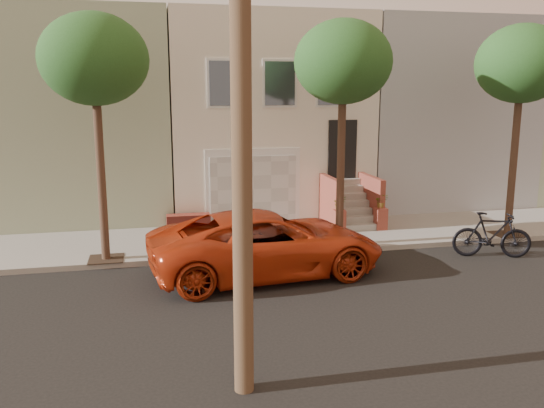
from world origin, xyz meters
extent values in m
plane|color=black|center=(0.00, 0.00, 0.00)|extent=(90.00, 90.00, 0.00)
cube|color=gray|center=(0.00, 5.35, 0.07)|extent=(40.00, 3.70, 0.15)
cube|color=beige|center=(0.00, 11.20, 3.65)|extent=(7.00, 8.00, 7.00)
cube|color=gray|center=(-6.80, 11.20, 3.65)|extent=(6.50, 8.00, 7.00)
cube|color=gray|center=(6.80, 11.20, 3.65)|extent=(6.50, 8.00, 7.00)
cube|color=silver|center=(-0.90, 7.22, 1.40)|extent=(3.20, 0.12, 2.50)
cube|color=beige|center=(-0.90, 7.16, 1.30)|extent=(2.90, 0.06, 2.20)
cube|color=gray|center=(-0.90, 5.35, 0.16)|extent=(3.20, 3.70, 0.02)
cube|color=maroon|center=(-3.10, 6.90, 0.37)|extent=(1.40, 0.45, 0.44)
cube|color=black|center=(2.20, 7.17, 2.55)|extent=(1.00, 0.06, 2.00)
cube|color=#3F4751|center=(-1.80, 7.17, 4.75)|extent=(1.00, 0.06, 1.40)
cube|color=silver|center=(-1.80, 7.19, 4.75)|extent=(1.15, 0.05, 1.55)
cube|color=#3F4751|center=(0.00, 7.17, 4.75)|extent=(1.00, 0.06, 1.40)
cube|color=silver|center=(0.00, 7.19, 4.75)|extent=(1.15, 0.05, 1.55)
cube|color=#3F4751|center=(1.80, 7.17, 4.75)|extent=(1.00, 0.06, 1.40)
cube|color=silver|center=(1.80, 7.19, 4.75)|extent=(1.15, 0.05, 1.55)
cube|color=gray|center=(2.20, 5.38, 0.25)|extent=(1.20, 0.28, 0.20)
cube|color=gray|center=(2.20, 5.66, 0.45)|extent=(1.20, 0.28, 0.20)
cube|color=gray|center=(2.20, 5.94, 0.65)|extent=(1.20, 0.28, 0.20)
cube|color=gray|center=(2.20, 6.22, 0.85)|extent=(1.20, 0.28, 0.20)
cube|color=gray|center=(2.20, 6.50, 1.05)|extent=(1.20, 0.28, 0.20)
cube|color=gray|center=(2.20, 6.78, 1.25)|extent=(1.20, 0.28, 0.20)
cube|color=gray|center=(2.20, 7.06, 1.45)|extent=(1.20, 0.28, 0.20)
cube|color=brown|center=(1.50, 6.22, 0.95)|extent=(0.18, 1.96, 1.60)
cube|color=brown|center=(2.90, 6.22, 0.95)|extent=(0.18, 1.96, 1.60)
cube|color=brown|center=(1.50, 5.34, 0.50)|extent=(0.35, 0.35, 0.70)
imported|color=#1E4318|center=(1.50, 5.34, 1.07)|extent=(0.40, 0.35, 0.45)
cube|color=brown|center=(2.90, 5.34, 0.50)|extent=(0.35, 0.35, 0.70)
imported|color=#1E4318|center=(2.90, 5.34, 1.07)|extent=(0.41, 0.35, 0.45)
cube|color=#2D2116|center=(-5.50, 3.90, 0.15)|extent=(0.90, 0.90, 0.02)
cylinder|color=#3B281B|center=(-5.50, 3.90, 2.25)|extent=(0.22, 0.22, 4.20)
ellipsoid|color=#1E4318|center=(-5.50, 3.90, 5.30)|extent=(2.70, 2.57, 2.29)
cube|color=#2D2116|center=(1.00, 3.90, 0.15)|extent=(0.90, 0.90, 0.02)
cylinder|color=#3B281B|center=(1.00, 3.90, 2.25)|extent=(0.22, 0.22, 4.20)
ellipsoid|color=#1E4318|center=(1.00, 3.90, 5.30)|extent=(2.70, 2.57, 2.29)
cube|color=#2D2116|center=(6.50, 3.90, 0.15)|extent=(0.90, 0.90, 0.02)
cylinder|color=#3B281B|center=(6.50, 3.90, 2.25)|extent=(0.22, 0.22, 4.20)
ellipsoid|color=#1E4318|center=(6.50, 3.90, 5.30)|extent=(2.70, 2.57, 2.29)
cylinder|color=#473621|center=(-3.00, -3.20, 5.00)|extent=(0.30, 0.30, 10.00)
imported|color=#B32F11|center=(-1.50, 2.16, 0.81)|extent=(6.10, 3.32, 1.62)
imported|color=black|center=(4.87, 2.29, 0.64)|extent=(2.19, 1.26, 1.27)
camera|label=1|loc=(-4.31, -11.12, 4.58)|focal=37.36mm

